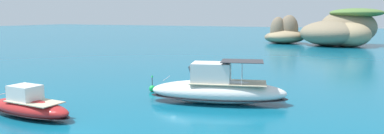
% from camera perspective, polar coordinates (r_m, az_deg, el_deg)
% --- Properties ---
extents(islet_large, '(19.63, 19.38, 8.20)m').
position_cam_1_polar(islet_large, '(86.65, 22.30, 5.45)').
color(islet_large, '#84755B').
rests_on(islet_large, ground).
extents(islet_small, '(12.10, 12.38, 6.76)m').
position_cam_1_polar(islet_small, '(89.51, 14.37, 5.08)').
color(islet_small, '#9E8966').
rests_on(islet_small, ground).
extents(motorboat_red, '(7.07, 2.41, 2.06)m').
position_cam_1_polar(motorboat_red, '(25.94, -24.35, -5.70)').
color(motorboat_red, red).
rests_on(motorboat_red, ground).
extents(motorboat_white, '(10.86, 5.80, 3.26)m').
position_cam_1_polar(motorboat_white, '(27.35, 4.01, -3.56)').
color(motorboat_white, white).
rests_on(motorboat_white, ground).
extents(channel_buoy, '(0.56, 0.56, 1.48)m').
position_cam_1_polar(channel_buoy, '(31.58, -6.30, -3.30)').
color(channel_buoy, green).
rests_on(channel_buoy, ground).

